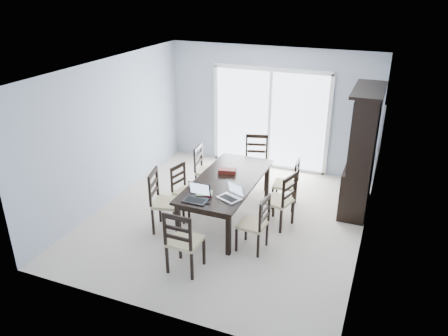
{
  "coord_description": "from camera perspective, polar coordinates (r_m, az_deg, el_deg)",
  "views": [
    {
      "loc": [
        2.43,
        -6.16,
        3.88
      ],
      "look_at": [
        -0.05,
        0.0,
        0.95
      ],
      "focal_mm": 35.0,
      "sensor_mm": 36.0,
      "label": 1
    }
  ],
  "objects": [
    {
      "name": "wall_right",
      "position": [
        6.68,
        18.65,
        -0.21
      ],
      "size": [
        0.02,
        5.0,
        2.6
      ],
      "primitive_type": "cube",
      "color": "#97A2B4",
      "rests_on": "floor"
    },
    {
      "name": "dining_table",
      "position": [
        7.36,
        0.39,
        -2.02
      ],
      "size": [
        1.0,
        2.2,
        0.75
      ],
      "color": "black",
      "rests_on": "floor"
    },
    {
      "name": "chair_end_far",
      "position": [
        8.67,
        4.23,
        1.67
      ],
      "size": [
        0.55,
        0.56,
        1.18
      ],
      "rotation": [
        0.0,
        0.0,
        3.41
      ],
      "color": "black",
      "rests_on": "floor"
    },
    {
      "name": "chair_right_mid",
      "position": [
        7.21,
        7.75,
        -3.51
      ],
      "size": [
        0.54,
        0.53,
        1.13
      ],
      "rotation": [
        0.0,
        0.0,
        1.28
      ],
      "color": "black",
      "rests_on": "floor"
    },
    {
      "name": "china_hutch",
      "position": [
        7.94,
        17.57,
        1.94
      ],
      "size": [
        0.5,
        1.38,
        2.2
      ],
      "color": "black",
      "rests_on": "floor"
    },
    {
      "name": "railing",
      "position": [
        11.43,
        8.77,
        6.59
      ],
      "size": [
        4.5,
        0.06,
        1.1
      ],
      "primitive_type": "cube",
      "color": "#99999E",
      "rests_on": "balcony"
    },
    {
      "name": "back_wall",
      "position": [
        9.36,
        6.09,
        7.67
      ],
      "size": [
        4.5,
        0.02,
        2.6
      ],
      "primitive_type": "cube",
      "color": "#97A2B4",
      "rests_on": "floor"
    },
    {
      "name": "chair_left_far",
      "position": [
        8.36,
        -2.7,
        0.47
      ],
      "size": [
        0.45,
        0.44,
        1.08
      ],
      "rotation": [
        0.0,
        0.0,
        -1.49
      ],
      "color": "black",
      "rests_on": "floor"
    },
    {
      "name": "cell_phone",
      "position": [
        6.57,
        -2.34,
        -4.57
      ],
      "size": [
        0.12,
        0.06,
        0.01
      ],
      "primitive_type": "cube",
      "rotation": [
        0.0,
        0.0,
        0.04
      ],
      "color": "black",
      "rests_on": "dining_table"
    },
    {
      "name": "ceiling",
      "position": [
        6.75,
        0.44,
        12.88
      ],
      "size": [
        5.0,
        5.0,
        0.0
      ],
      "primitive_type": "plane",
      "rotation": [
        3.14,
        0.0,
        0.0
      ],
      "color": "white",
      "rests_on": "back_wall"
    },
    {
      "name": "chair_left_near",
      "position": [
        7.15,
        -8.21,
        -3.43
      ],
      "size": [
        0.56,
        0.55,
        1.2
      ],
      "rotation": [
        0.0,
        0.0,
        -1.33
      ],
      "color": "black",
      "rests_on": "floor"
    },
    {
      "name": "book_stack",
      "position": [
        6.81,
        -2.62,
        -3.37
      ],
      "size": [
        0.3,
        0.26,
        0.04
      ],
      "rotation": [
        0.0,
        0.0,
        0.22
      ],
      "color": "maroon",
      "rests_on": "dining_table"
    },
    {
      "name": "chair_right_far",
      "position": [
        7.87,
        8.69,
        -1.39
      ],
      "size": [
        0.44,
        0.42,
        1.07
      ],
      "rotation": [
        0.0,
        0.0,
        1.63
      ],
      "color": "black",
      "rests_on": "floor"
    },
    {
      "name": "chair_right_near",
      "position": [
        6.58,
        4.47,
        -6.58
      ],
      "size": [
        0.44,
        0.43,
        1.05
      ],
      "rotation": [
        0.0,
        0.0,
        1.49
      ],
      "color": "black",
      "rests_on": "floor"
    },
    {
      "name": "chair_left_mid",
      "position": [
        7.65,
        -5.4,
        -2.16
      ],
      "size": [
        0.47,
        0.46,
        1.02
      ],
      "rotation": [
        0.0,
        0.0,
        -1.79
      ],
      "color": "black",
      "rests_on": "floor"
    },
    {
      "name": "laptop_dark",
      "position": [
        6.62,
        -3.74,
        -3.83
      ],
      "size": [
        0.36,
        0.25,
        0.25
      ],
      "rotation": [
        0.0,
        0.0,
        0.0
      ],
      "color": "black",
      "rests_on": "dining_table"
    },
    {
      "name": "sliding_door",
      "position": [
        9.4,
        6.0,
        6.39
      ],
      "size": [
        2.52,
        0.05,
        2.18
      ],
      "color": "silver",
      "rests_on": "floor"
    },
    {
      "name": "wall_left",
      "position": [
        8.16,
        -14.51,
        4.6
      ],
      "size": [
        0.02,
        5.0,
        2.6
      ],
      "primitive_type": "cube",
      "color": "#97A2B4",
      "rests_on": "floor"
    },
    {
      "name": "laptop_silver",
      "position": [
        6.67,
        0.68,
        -3.63
      ],
      "size": [
        0.41,
        0.35,
        0.23
      ],
      "rotation": [
        0.0,
        0.0,
        -0.41
      ],
      "color": "#BABABD",
      "rests_on": "dining_table"
    },
    {
      "name": "balcony",
      "position": [
        10.71,
        7.29,
        2.08
      ],
      "size": [
        4.5,
        2.0,
        0.1
      ],
      "primitive_type": "cube",
      "color": "gray",
      "rests_on": "ground"
    },
    {
      "name": "chair_end_near",
      "position": [
        6.09,
        -5.56,
        -8.86
      ],
      "size": [
        0.43,
        0.45,
        1.14
      ],
      "rotation": [
        0.0,
        0.0,
        -0.01
      ],
      "color": "black",
      "rests_on": "floor"
    },
    {
      "name": "game_box",
      "position": [
        7.54,
        0.43,
        -0.41
      ],
      "size": [
        0.33,
        0.21,
        0.08
      ],
      "primitive_type": "cube",
      "rotation": [
        0.0,
        0.0,
        0.22
      ],
      "color": "#4E100F",
      "rests_on": "dining_table"
    },
    {
      "name": "hot_tub",
      "position": [
        10.91,
        3.34,
        5.53
      ],
      "size": [
        2.05,
        1.89,
        0.92
      ],
      "rotation": [
        0.0,
        0.0,
        -0.19
      ],
      "color": "maroon",
      "rests_on": "balcony"
    },
    {
      "name": "floor",
      "position": [
        7.68,
        0.38,
        -6.54
      ],
      "size": [
        5.0,
        5.0,
        0.0
      ],
      "primitive_type": "plane",
      "color": "beige",
      "rests_on": "ground"
    }
  ]
}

